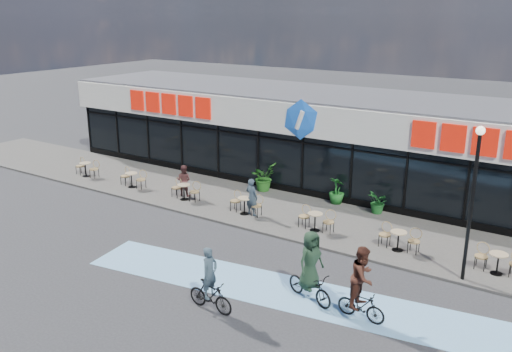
# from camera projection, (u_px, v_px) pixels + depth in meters

# --- Properties ---
(ground) EXTENTS (120.00, 120.00, 0.00)m
(ground) POSITION_uv_depth(u_px,v_px,m) (213.00, 247.00, 20.55)
(ground) COLOR #28282B
(ground) RESTS_ON ground
(sidewalk) EXTENTS (44.00, 5.00, 0.10)m
(sidewalk) POSITION_uv_depth(u_px,v_px,m) (275.00, 210.00, 24.14)
(sidewalk) COLOR #4F4C46
(sidewalk) RESTS_ON ground
(bike_lane) EXTENTS (14.17, 4.13, 0.01)m
(bike_lane) POSITION_uv_depth(u_px,v_px,m) (284.00, 291.00, 17.25)
(bike_lane) COLOR #71A8D5
(bike_lane) RESTS_ON ground
(building) EXTENTS (30.60, 6.57, 4.75)m
(building) POSITION_uv_depth(u_px,v_px,m) (330.00, 138.00, 27.81)
(building) COLOR black
(building) RESTS_ON ground
(lamp_post) EXTENTS (0.28, 0.28, 5.14)m
(lamp_post) POSITION_uv_depth(u_px,v_px,m) (473.00, 191.00, 16.98)
(lamp_post) COLOR black
(lamp_post) RESTS_ON sidewalk
(bistro_set_0) EXTENTS (1.54, 0.62, 0.90)m
(bistro_set_0) POSITION_uv_depth(u_px,v_px,m) (87.00, 168.00, 28.92)
(bistro_set_0) COLOR tan
(bistro_set_0) RESTS_ON sidewalk
(bistro_set_1) EXTENTS (1.54, 0.62, 0.90)m
(bistro_set_1) POSITION_uv_depth(u_px,v_px,m) (133.00, 178.00, 27.13)
(bistro_set_1) COLOR tan
(bistro_set_1) RESTS_ON sidewalk
(bistro_set_2) EXTENTS (1.54, 0.62, 0.90)m
(bistro_set_2) POSITION_uv_depth(u_px,v_px,m) (185.00, 190.00, 25.33)
(bistro_set_2) COLOR tan
(bistro_set_2) RESTS_ON sidewalk
(bistro_set_3) EXTENTS (1.54, 0.62, 0.90)m
(bistro_set_3) POSITION_uv_depth(u_px,v_px,m) (246.00, 203.00, 23.54)
(bistro_set_3) COLOR tan
(bistro_set_3) RESTS_ON sidewalk
(bistro_set_4) EXTENTS (1.54, 0.62, 0.90)m
(bistro_set_4) POSITION_uv_depth(u_px,v_px,m) (316.00, 219.00, 21.75)
(bistro_set_4) COLOR tan
(bistro_set_4) RESTS_ON sidewalk
(bistro_set_5) EXTENTS (1.54, 0.62, 0.90)m
(bistro_set_5) POSITION_uv_depth(u_px,v_px,m) (399.00, 238.00, 19.95)
(bistro_set_5) COLOR tan
(bistro_set_5) RESTS_ON sidewalk
(bistro_set_6) EXTENTS (1.54, 0.62, 0.90)m
(bistro_set_6) POSITION_uv_depth(u_px,v_px,m) (498.00, 260.00, 18.16)
(bistro_set_6) COLOR tan
(bistro_set_6) RESTS_ON sidewalk
(potted_plant_left) EXTENTS (1.12, 1.27, 1.36)m
(potted_plant_left) POSITION_uv_depth(u_px,v_px,m) (263.00, 177.00, 26.53)
(potted_plant_left) COLOR #25651D
(potted_plant_left) RESTS_ON sidewalk
(potted_plant_mid) EXTENTS (0.83, 0.83, 1.23)m
(potted_plant_mid) POSITION_uv_depth(u_px,v_px,m) (337.00, 190.00, 24.72)
(potted_plant_mid) COLOR #1A5B1D
(potted_plant_mid) RESTS_ON sidewalk
(potted_plant_right) EXTENTS (1.20, 1.22, 1.03)m
(potted_plant_right) POSITION_uv_depth(u_px,v_px,m) (378.00, 202.00, 23.51)
(potted_plant_right) COLOR #1A5C20
(potted_plant_right) RESTS_ON sidewalk
(patron_left) EXTENTS (0.64, 0.46, 1.63)m
(patron_left) POSITION_uv_depth(u_px,v_px,m) (252.00, 197.00, 23.26)
(patron_left) COLOR #2B3944
(patron_left) RESTS_ON sidewalk
(patron_right) EXTENTS (0.85, 0.73, 1.50)m
(patron_right) POSITION_uv_depth(u_px,v_px,m) (184.00, 180.00, 25.76)
(patron_right) COLOR #542C2B
(patron_right) RESTS_ON sidewalk
(cyclist_a) EXTENTS (1.93, 1.18, 2.28)m
(cyclist_a) POSITION_uv_depth(u_px,v_px,m) (310.00, 274.00, 16.49)
(cyclist_a) COLOR black
(cyclist_a) RESTS_ON ground
(cyclist_b) EXTENTS (1.49, 0.92, 2.28)m
(cyclist_b) POSITION_uv_depth(u_px,v_px,m) (362.00, 286.00, 15.40)
(cyclist_b) COLOR black
(cyclist_b) RESTS_ON ground
(cyclist_c) EXTENTS (1.61, 0.59, 2.03)m
(cyclist_c) POSITION_uv_depth(u_px,v_px,m) (210.00, 288.00, 15.97)
(cyclist_c) COLOR black
(cyclist_c) RESTS_ON ground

